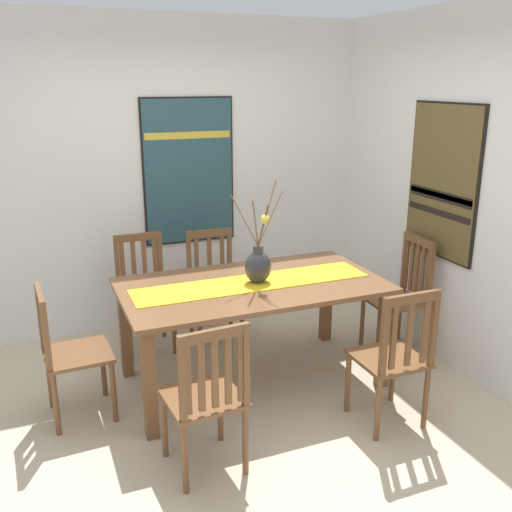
{
  "coord_description": "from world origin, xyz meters",
  "views": [
    {
      "loc": [
        -1.18,
        -3.14,
        2.17
      ],
      "look_at": [
        0.27,
        0.42,
        0.98
      ],
      "focal_mm": 40.4,
      "sensor_mm": 36.0,
      "label": 1
    }
  ],
  "objects": [
    {
      "name": "centerpiece_vase",
      "position": [
        0.3,
        0.45,
        0.91
      ],
      "size": [
        0.29,
        0.26,
        0.74
      ],
      "color": "#333338",
      "rests_on": "dining_table"
    },
    {
      "name": "chair_3",
      "position": [
        0.23,
        1.3,
        0.48
      ],
      "size": [
        0.45,
        0.45,
        0.93
      ],
      "color": "brown",
      "rests_on": "ground_plane"
    },
    {
      "name": "chair_1",
      "position": [
        -0.37,
        -0.43,
        0.49
      ],
      "size": [
        0.45,
        0.45,
        0.94
      ],
      "color": "brown",
      "rests_on": "ground_plane"
    },
    {
      "name": "wall_back",
      "position": [
        0.0,
        1.86,
        1.35
      ],
      "size": [
        6.4,
        0.12,
        2.7
      ],
      "primitive_type": "cube",
      "color": "silver",
      "rests_on": "ground_plane"
    },
    {
      "name": "chair_0",
      "position": [
        0.87,
        -0.42,
        0.49
      ],
      "size": [
        0.42,
        0.42,
        0.96
      ],
      "color": "brown",
      "rests_on": "ground_plane"
    },
    {
      "name": "chair_4",
      "position": [
        -0.36,
        1.34,
        0.49
      ],
      "size": [
        0.43,
        0.43,
        0.95
      ],
      "color": "brown",
      "rests_on": "ground_plane"
    },
    {
      "name": "ground_plane",
      "position": [
        0.0,
        0.0,
        -0.01
      ],
      "size": [
        6.4,
        6.4,
        0.03
      ],
      "primitive_type": "cube",
      "color": "beige"
    },
    {
      "name": "painting_on_back_wall",
      "position": [
        0.18,
        1.79,
        1.39
      ],
      "size": [
        0.82,
        0.05,
        1.28
      ],
      "color": "black"
    },
    {
      "name": "table_runner",
      "position": [
        0.25,
        0.45,
        0.78
      ],
      "size": [
        1.72,
        0.36,
        0.01
      ],
      "primitive_type": "cube",
      "color": "gold",
      "rests_on": "dining_table"
    },
    {
      "name": "chair_5",
      "position": [
        1.57,
        0.46,
        0.5
      ],
      "size": [
        0.44,
        0.44,
        0.97
      ],
      "color": "brown",
      "rests_on": "ground_plane"
    },
    {
      "name": "dining_table",
      "position": [
        0.25,
        0.45,
        0.67
      ],
      "size": [
        1.87,
        1.02,
        0.77
      ],
      "color": "brown",
      "rests_on": "ground_plane"
    },
    {
      "name": "chair_2",
      "position": [
        -1.03,
        0.46,
        0.47
      ],
      "size": [
        0.44,
        0.44,
        0.91
      ],
      "color": "brown",
      "rests_on": "ground_plane"
    },
    {
      "name": "painting_on_side_wall",
      "position": [
        1.79,
        0.36,
        1.42
      ],
      "size": [
        0.05,
        0.77,
        1.18
      ],
      "color": "black"
    },
    {
      "name": "wall_side",
      "position": [
        1.86,
        0.0,
        1.35
      ],
      "size": [
        0.12,
        6.4,
        2.7
      ],
      "primitive_type": "cube",
      "color": "silver",
      "rests_on": "ground_plane"
    }
  ]
}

